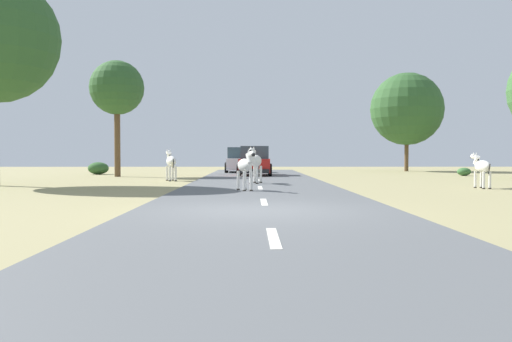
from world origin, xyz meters
TOP-DOWN VIEW (x-y plane):
  - ground_plane at (0.00, 0.00)m, footprint 90.00×90.00m
  - road at (0.30, 0.00)m, footprint 6.00×64.00m
  - lane_markings at (0.30, -1.00)m, footprint 0.16×56.00m
  - zebra_0 at (0.14, 11.08)m, footprint 0.68×1.65m
  - zebra_1 at (-0.23, 6.47)m, footprint 0.74×1.44m
  - zebra_2 at (-3.97, 14.37)m, footprint 0.82×1.60m
  - zebra_3 at (8.73, 8.42)m, footprint 0.47×1.46m
  - car_0 at (-0.88, 25.92)m, footprint 2.14×4.40m
  - car_1 at (0.18, 20.30)m, footprint 2.11×4.39m
  - tree_0 at (-7.82, 19.39)m, footprint 3.13×3.13m
  - tree_1 at (11.97, 29.52)m, footprint 5.57×5.57m
  - bush_0 at (-9.97, 23.03)m, footprint 1.33×1.20m
  - bush_1 at (12.90, 20.58)m, footprint 0.82×0.74m

SIDE VIEW (x-z plane):
  - ground_plane at x=0.00m, z-range 0.00..0.00m
  - road at x=0.30m, z-range 0.00..0.05m
  - lane_markings at x=0.30m, z-range 0.05..0.06m
  - bush_1 at x=12.90m, z-range 0.00..0.49m
  - bush_0 at x=-9.97m, z-range 0.00..0.80m
  - zebra_3 at x=8.73m, z-range 0.13..1.51m
  - car_0 at x=-0.88m, z-range -0.02..1.72m
  - car_1 at x=0.18m, z-range -0.02..1.72m
  - zebra_1 at x=-0.23m, z-range 0.19..1.61m
  - zebra_2 at x=-3.97m, z-range 0.15..1.72m
  - zebra_0 at x=0.14m, z-range 0.20..1.78m
  - tree_1 at x=11.97m, z-range 1.00..8.60m
  - tree_0 at x=-7.82m, z-range 1.75..8.48m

